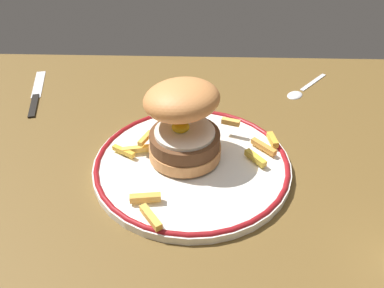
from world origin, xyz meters
TOP-DOWN VIEW (x-y plane):
  - ground_plane at (0.00, 0.00)cm, footprint 111.06×85.28cm
  - dinner_plate at (5.85, 3.65)cm, footprint 29.30×29.30cm
  - burger at (4.48, 5.70)cm, footprint 15.89×15.90cm
  - fries_pile at (5.29, 5.43)cm, footprint 25.43×27.54cm
  - knife at (-24.65, 23.86)cm, footprint 5.40×17.89cm
  - spoon at (25.86, 27.12)cm, footprint 9.93×11.22cm

SIDE VIEW (x-z plane):
  - ground_plane at x=0.00cm, z-range -4.00..0.00cm
  - knife at x=-24.65cm, z-range -0.09..0.61cm
  - spoon at x=25.86cm, z-range -0.09..0.81cm
  - dinner_plate at x=5.85cm, z-range 0.04..1.64cm
  - fries_pile at x=5.29cm, z-range 0.96..3.88cm
  - burger at x=4.48cm, z-range 1.46..13.52cm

